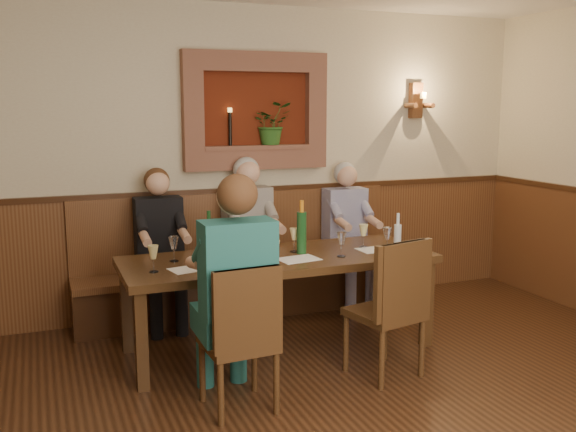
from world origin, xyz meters
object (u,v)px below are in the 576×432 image
Objects in this scene: person_chair_front at (234,310)px; spittoon_bucket at (246,244)px; bench at (242,279)px; person_bench_mid at (251,252)px; dining_table at (278,265)px; person_bench_left at (162,263)px; wine_bottle_green_b at (209,240)px; wine_bottle_green_a at (302,232)px; chair_near_right at (386,336)px; chair_near_left at (240,367)px; water_bottle at (398,238)px; person_bench_right at (348,247)px.

person_chair_front is 0.88m from spittoon_bucket.
person_bench_mid reaches higher than bench.
spittoon_bucket is (-0.26, 0.00, 0.19)m from dining_table.
person_bench_left is 0.85m from wine_bottle_green_b.
person_bench_left is 0.80m from person_bench_mid.
wine_bottle_green_b is at bearing 85.25° from person_chair_front.
bench is 1.84m from person_chair_front.
wine_bottle_green_b is at bearing 174.11° from wine_bottle_green_a.
person_bench_mid is 3.44× the size of wine_bottle_green_a.
chair_near_right is at bearing -72.71° from bench.
dining_table is 0.32m from spittoon_bucket.
chair_near_left is 1.71m from water_bottle.
chair_near_left is 1.11m from spittoon_bucket.
spittoon_bucket reaches higher than dining_table.
dining_table is 0.80× the size of bench.
wine_bottle_green_b is at bearing -127.48° from person_bench_mid.
person_bench_right is (0.98, 0.00, -0.04)m from person_bench_mid.
chair_near_left is at bearing -89.31° from person_chair_front.
bench is 1.12m from wine_bottle_green_a.
dining_table is 7.38× the size of water_bottle.
person_bench_mid is 0.99m from person_bench_right.
water_bottle is (0.84, -1.12, 0.28)m from person_bench_mid.
person_bench_right is 1.57m from spittoon_bucket.
water_bottle is (1.41, -0.37, -0.02)m from wine_bottle_green_b.
person_bench_right is at bearing 44.77° from person_chair_front.
chair_near_right is at bearing 2.75° from chair_near_left.
water_bottle is at bearing -97.36° from person_bench_right.
water_bottle is (1.48, 0.49, 0.25)m from person_chair_front.
wine_bottle_green_b is (-1.05, 0.84, 0.61)m from chair_near_right.
water_bottle reaches higher than dining_table.
water_bottle reaches higher than spittoon_bucket.
person_chair_front is at bearing -135.23° from person_bench_right.
person_bench_mid is at bearing 52.52° from wine_bottle_green_b.
person_chair_front is (-0.64, -1.61, 0.02)m from person_bench_mid.
chair_near_left is at bearing 173.73° from chair_near_right.
bench is 1.78m from chair_near_right.
dining_table is 0.98m from person_chair_front.
bench is 1.15m from wine_bottle_green_b.
person_bench_right is 4.22× the size of water_bottle.
bench reaches higher than dining_table.
wine_bottle_green_b is at bearing -72.89° from person_bench_left.
water_bottle reaches higher than chair_near_right.
wine_bottle_green_a is 0.75m from water_bottle.
person_bench_right is (1.63, 1.71, 0.29)m from chair_near_left.
spittoon_bucket is 0.47m from wine_bottle_green_a.
spittoon_bucket is 0.28m from wine_bottle_green_b.
spittoon_bucket is at bearing -110.33° from person_bench_mid.
wine_bottle_green_a is (-0.83, -0.82, 0.36)m from person_bench_right.
person_bench_right is (1.79, 0.00, -0.00)m from person_bench_left.
person_bench_mid is at bearing -0.16° from person_bench_left.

